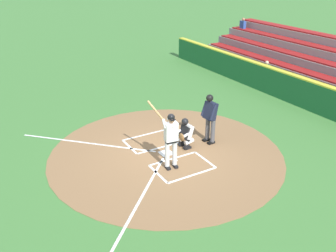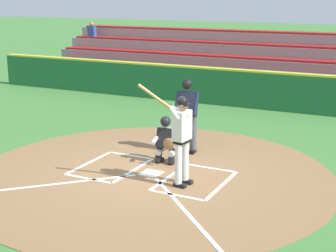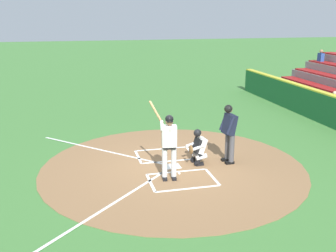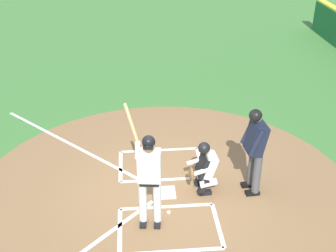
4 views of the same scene
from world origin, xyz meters
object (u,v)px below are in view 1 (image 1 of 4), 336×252
catcher (185,133)px  plate_umpire (210,115)px  batter (171,137)px  baseball (176,160)px

catcher → plate_umpire: 1.08m
plate_umpire → catcher: bearing=84.2°
batter → catcher: bearing=-51.4°
plate_umpire → baseball: plate_umpire is taller
catcher → baseball: 1.17m
plate_umpire → batter: bearing=111.1°
plate_umpire → baseball: bearing=108.5°
batter → baseball: bearing=-57.9°
catcher → batter: bearing=128.6°
catcher → plate_umpire: bearing=-95.8°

